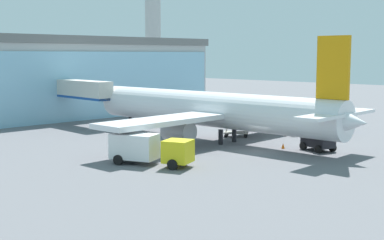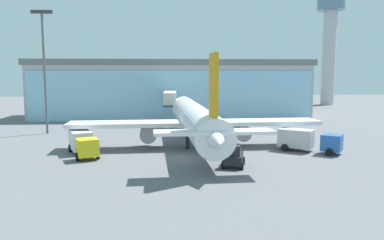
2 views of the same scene
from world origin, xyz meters
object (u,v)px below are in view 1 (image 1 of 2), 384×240
pushback_tug (319,141)px  safety_cone_wingtip (292,127)px  safety_cone_nose (283,146)px  control_tower (153,9)px  fuel_truck (316,121)px  airplane (213,110)px  baggage_cart (236,133)px  jet_bridge (79,90)px  catering_truck (148,148)px

pushback_tug → safety_cone_wingtip: (11.80, 10.76, -0.70)m
safety_cone_nose → safety_cone_wingtip: (13.17, 7.46, 0.00)m
control_tower → fuel_truck: 77.31m
control_tower → pushback_tug: bearing=-121.3°
safety_cone_nose → safety_cone_wingtip: 15.14m
pushback_tug → fuel_truck: bearing=-41.7°
control_tower → airplane: bearing=-127.5°
control_tower → baggage_cart: (-43.08, -61.39, -20.21)m
safety_cone_nose → baggage_cart: bearing=71.7°
jet_bridge → control_tower: size_ratio=0.40×
control_tower → safety_cone_nose: (-45.84, -69.75, -20.43)m
safety_cone_nose → fuel_truck: bearing=14.7°
fuel_truck → pushback_tug: fuel_truck is taller
jet_bridge → fuel_truck: bearing=-147.1°
catering_truck → baggage_cart: bearing=83.4°
jet_bridge → pushback_tug: jet_bridge is taller
safety_cone_nose → airplane: bearing=99.2°
safety_cone_wingtip → airplane: bearing=176.7°
fuel_truck → pushback_tug: size_ratio=2.00×
jet_bridge → safety_cone_wingtip: bearing=-140.3°
jet_bridge → safety_cone_nose: size_ratio=23.62×
catering_truck → pushback_tug: bearing=45.4°
fuel_truck → safety_cone_nose: (-11.74, -3.08, -1.19)m
jet_bridge → catering_truck: size_ratio=1.71×
control_tower → baggage_cart: control_tower is taller
baggage_cart → catering_truck: bearing=68.3°
jet_bridge → baggage_cart: (6.40, -22.10, -4.22)m
pushback_tug → baggage_cart: bearing=10.0°
airplane → safety_cone_nose: 9.01m
fuel_truck → jet_bridge: bearing=156.2°
control_tower → fuel_truck: control_tower is taller
airplane → safety_cone_wingtip: airplane is taller
jet_bridge → fuel_truck: size_ratio=1.81×
catering_truck → baggage_cart: (17.67, 4.42, -0.97)m
jet_bridge → airplane: (2.29, -22.16, -1.25)m
pushback_tug → safety_cone_nose: pushback_tug is taller
control_tower → safety_cone_nose: control_tower is taller
safety_cone_nose → control_tower: bearing=56.7°
baggage_cart → jet_bridge: bearing=-19.6°
baggage_cart → safety_cone_nose: bearing=126.0°
control_tower → catering_truck: control_tower is taller
airplane → baggage_cart: airplane is taller
airplane → control_tower: bearing=-38.3°
pushback_tug → safety_cone_wingtip: size_ratio=6.51×
safety_cone_nose → safety_cone_wingtip: bearing=29.5°
jet_bridge → catering_truck: (-11.27, -26.53, -3.25)m
airplane → baggage_cart: bearing=-90.0°
pushback_tug → airplane: bearing=29.9°
airplane → fuel_truck: airplane is taller
safety_cone_wingtip → fuel_truck: bearing=-108.0°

